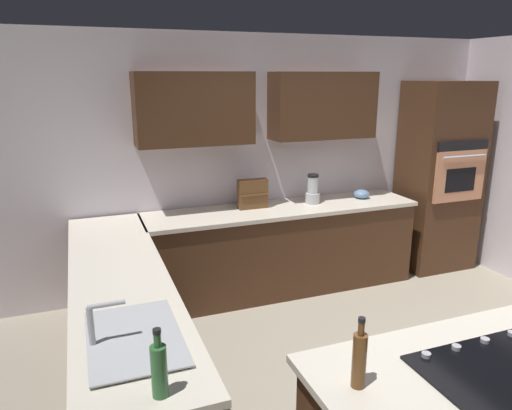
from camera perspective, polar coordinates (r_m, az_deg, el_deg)
ground_plane at (r=3.90m, az=15.39°, el=-19.56°), size 14.00×14.00×0.00m
wall_back at (r=5.03m, az=2.19°, el=6.70°), size 6.00×0.44×2.60m
lower_cabinets_back at (r=4.98m, az=3.18°, el=-5.48°), size 2.80×0.60×0.86m
countertop_back at (r=4.84m, az=3.26°, el=-0.49°), size 2.84×0.64×0.04m
lower_cabinets_side at (r=3.56m, az=-15.54°, el=-15.09°), size 0.60×2.90×0.86m
countertop_side at (r=3.36m, az=-16.10°, el=-8.44°), size 0.64×2.94×0.04m
island_top at (r=2.54m, az=28.04°, el=-17.90°), size 1.74×1.00×0.04m
wall_oven at (r=5.84m, az=21.10°, el=3.17°), size 0.80×0.66×2.14m
sink_unit at (r=2.57m, az=-14.58°, el=-15.09°), size 0.46×0.70×0.23m
cooktop at (r=2.53m, az=28.02°, el=-17.32°), size 0.76×0.56×0.03m
blender at (r=4.98m, az=6.81°, el=1.68°), size 0.15×0.15×0.31m
mixing_bowl at (r=5.30m, az=12.55°, el=1.30°), size 0.17×0.17×0.09m
spice_rack at (r=4.76m, az=-0.41°, el=1.34°), size 0.30×0.11×0.30m
dish_soap_bottle at (r=2.11m, az=-11.55°, el=-18.72°), size 0.07×0.07×0.31m
oil_bottle at (r=2.17m, az=12.29°, el=-17.56°), size 0.06×0.06×0.33m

